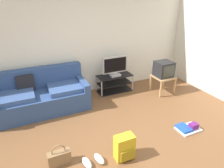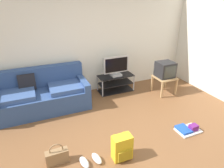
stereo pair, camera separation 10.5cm
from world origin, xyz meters
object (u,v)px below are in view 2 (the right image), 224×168
object	(u,v)px
handbag	(57,156)
flat_tv	(116,67)
couch	(43,95)
side_table	(164,79)
floor_tray	(188,129)
tv_stand	(116,83)
backpack	(122,148)
sneakers_pair	(91,160)
crt_tv	(165,69)

from	to	relation	value
handbag	flat_tv	bearing A→B (deg)	45.87
couch	side_table	world-z (taller)	couch
handbag	floor_tray	distance (m)	2.44
tv_stand	side_table	distance (m)	1.29
flat_tv	backpack	distance (m)	2.46
side_table	flat_tv	bearing A→B (deg)	153.08
handbag	sneakers_pair	distance (m)	0.52
side_table	crt_tv	xyz separation A→B (m)	(-0.00, 0.02, 0.27)
couch	handbag	xyz separation A→B (m)	(0.02, -1.78, -0.21)
tv_stand	handbag	world-z (taller)	tv_stand
tv_stand	handbag	size ratio (longest dim) A/B	2.56
floor_tray	couch	bearing A→B (deg)	140.95
side_table	sneakers_pair	bearing A→B (deg)	-148.32
crt_tv	backpack	size ratio (longest dim) A/B	1.01
flat_tv	handbag	size ratio (longest dim) A/B	1.86
tv_stand	backpack	bearing A→B (deg)	-111.78
sneakers_pair	tv_stand	bearing A→B (deg)	57.07
couch	crt_tv	bearing A→B (deg)	-7.94
couch	floor_tray	size ratio (longest dim) A/B	4.44
floor_tray	tv_stand	bearing A→B (deg)	104.78
flat_tv	side_table	world-z (taller)	flat_tv
tv_stand	crt_tv	world-z (taller)	crt_tv
tv_stand	sneakers_pair	size ratio (longest dim) A/B	2.61
flat_tv	floor_tray	world-z (taller)	flat_tv
side_table	sneakers_pair	xyz separation A→B (m)	(-2.52, -1.56, -0.33)
side_table	handbag	size ratio (longest dim) A/B	1.39
flat_tv	handbag	xyz separation A→B (m)	(-1.87, -1.92, -0.58)
flat_tv	backpack	xyz separation A→B (m)	(-0.90, -2.23, -0.50)
couch	backpack	xyz separation A→B (m)	(0.98, -2.09, -0.13)
crt_tv	couch	bearing A→B (deg)	172.06
side_table	handbag	world-z (taller)	side_table
flat_tv	tv_stand	bearing A→B (deg)	90.00
side_table	sneakers_pair	distance (m)	2.98
sneakers_pair	floor_tray	size ratio (longest dim) A/B	0.80
couch	crt_tv	distance (m)	3.06
handbag	crt_tv	bearing A→B (deg)	24.51
side_table	handbag	bearing A→B (deg)	-155.75
couch	floor_tray	distance (m)	3.17
side_table	backpack	xyz separation A→B (m)	(-2.03, -1.66, -0.17)
sneakers_pair	couch	bearing A→B (deg)	103.73
backpack	handbag	distance (m)	1.02
flat_tv	backpack	world-z (taller)	flat_tv
side_table	backpack	size ratio (longest dim) A/B	1.21
crt_tv	floor_tray	xyz separation A→B (m)	(-0.56, -1.57, -0.61)
flat_tv	sneakers_pair	distance (m)	2.63
flat_tv	backpack	size ratio (longest dim) A/B	1.61
flat_tv	crt_tv	bearing A→B (deg)	-26.26
couch	sneakers_pair	world-z (taller)	couch
couch	crt_tv	world-z (taller)	couch
sneakers_pair	floor_tray	xyz separation A→B (m)	(1.96, 0.01, -0.00)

